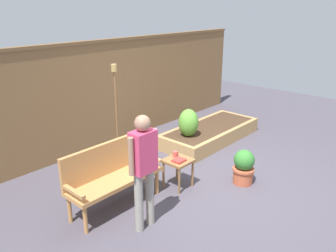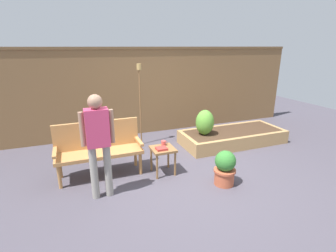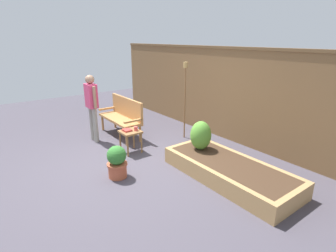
{
  "view_description": "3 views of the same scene",
  "coord_description": "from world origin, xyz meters",
  "px_view_note": "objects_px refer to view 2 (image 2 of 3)",
  "views": [
    {
      "loc": [
        -4.11,
        -2.82,
        2.79
      ],
      "look_at": [
        -0.08,
        0.8,
        0.85
      ],
      "focal_mm": 36.32,
      "sensor_mm": 36.0,
      "label": 1
    },
    {
      "loc": [
        -1.75,
        -3.5,
        2.17
      ],
      "look_at": [
        -0.13,
        0.72,
        0.73
      ],
      "focal_mm": 26.9,
      "sensor_mm": 36.0,
      "label": 2
    },
    {
      "loc": [
        4.29,
        -2.2,
        2.34
      ],
      "look_at": [
        0.53,
        0.63,
        0.77
      ],
      "focal_mm": 28.33,
      "sensor_mm": 36.0,
      "label": 3
    }
  ],
  "objects_px": {
    "side_table": "(163,152)",
    "shrub_near_bench": "(205,122)",
    "garden_bench": "(99,145)",
    "person_by_bench": "(98,138)",
    "potted_boxwood": "(225,168)",
    "book_on_table": "(162,149)",
    "tiki_torch": "(140,91)",
    "cup_on_table": "(164,143)"
  },
  "relations": [
    {
      "from": "garden_bench",
      "to": "book_on_table",
      "type": "distance_m",
      "value": 1.09
    },
    {
      "from": "garden_bench",
      "to": "side_table",
      "type": "relative_size",
      "value": 3.0
    },
    {
      "from": "potted_boxwood",
      "to": "tiki_torch",
      "type": "distance_m",
      "value": 2.53
    },
    {
      "from": "side_table",
      "to": "potted_boxwood",
      "type": "relative_size",
      "value": 0.82
    },
    {
      "from": "tiki_torch",
      "to": "person_by_bench",
      "type": "xyz_separation_m",
      "value": [
        -1.11,
        -1.85,
        -0.3
      ]
    },
    {
      "from": "garden_bench",
      "to": "side_table",
      "type": "distance_m",
      "value": 1.12
    },
    {
      "from": "book_on_table",
      "to": "tiki_torch",
      "type": "bearing_deg",
      "value": 87.23
    },
    {
      "from": "book_on_table",
      "to": "shrub_near_bench",
      "type": "xyz_separation_m",
      "value": [
        1.32,
        0.87,
        0.08
      ]
    },
    {
      "from": "garden_bench",
      "to": "cup_on_table",
      "type": "distance_m",
      "value": 1.13
    },
    {
      "from": "potted_boxwood",
      "to": "person_by_bench",
      "type": "distance_m",
      "value": 2.04
    },
    {
      "from": "shrub_near_bench",
      "to": "tiki_torch",
      "type": "distance_m",
      "value": 1.58
    },
    {
      "from": "book_on_table",
      "to": "tiki_torch",
      "type": "xyz_separation_m",
      "value": [
        0.05,
        1.54,
        0.74
      ]
    },
    {
      "from": "book_on_table",
      "to": "tiki_torch",
      "type": "relative_size",
      "value": 0.1
    },
    {
      "from": "side_table",
      "to": "potted_boxwood",
      "type": "xyz_separation_m",
      "value": [
        0.81,
        -0.72,
        -0.1
      ]
    },
    {
      "from": "garden_bench",
      "to": "potted_boxwood",
      "type": "bearing_deg",
      "value": -30.8
    },
    {
      "from": "shrub_near_bench",
      "to": "tiki_torch",
      "type": "relative_size",
      "value": 0.3
    },
    {
      "from": "tiki_torch",
      "to": "garden_bench",
      "type": "bearing_deg",
      "value": -133.64
    },
    {
      "from": "book_on_table",
      "to": "person_by_bench",
      "type": "bearing_deg",
      "value": -164.5
    },
    {
      "from": "potted_boxwood",
      "to": "cup_on_table",
      "type": "bearing_deg",
      "value": 132.18
    },
    {
      "from": "garden_bench",
      "to": "potted_boxwood",
      "type": "distance_m",
      "value": 2.17
    },
    {
      "from": "garden_bench",
      "to": "side_table",
      "type": "bearing_deg",
      "value": -20.07
    },
    {
      "from": "cup_on_table",
      "to": "person_by_bench",
      "type": "relative_size",
      "value": 0.07
    },
    {
      "from": "person_by_bench",
      "to": "book_on_table",
      "type": "bearing_deg",
      "value": 16.35
    },
    {
      "from": "tiki_torch",
      "to": "book_on_table",
      "type": "bearing_deg",
      "value": -91.92
    },
    {
      "from": "garden_bench",
      "to": "shrub_near_bench",
      "type": "relative_size",
      "value": 2.59
    },
    {
      "from": "side_table",
      "to": "person_by_bench",
      "type": "relative_size",
      "value": 0.31
    },
    {
      "from": "person_by_bench",
      "to": "garden_bench",
      "type": "bearing_deg",
      "value": 85.79
    },
    {
      "from": "garden_bench",
      "to": "potted_boxwood",
      "type": "xyz_separation_m",
      "value": [
        1.85,
        -1.1,
        -0.25
      ]
    },
    {
      "from": "side_table",
      "to": "shrub_near_bench",
      "type": "relative_size",
      "value": 0.86
    },
    {
      "from": "garden_bench",
      "to": "cup_on_table",
      "type": "relative_size",
      "value": 12.47
    },
    {
      "from": "side_table",
      "to": "book_on_table",
      "type": "bearing_deg",
      "value": -129.79
    },
    {
      "from": "garden_bench",
      "to": "person_by_bench",
      "type": "bearing_deg",
      "value": -94.21
    },
    {
      "from": "book_on_table",
      "to": "potted_boxwood",
      "type": "height_order",
      "value": "potted_boxwood"
    },
    {
      "from": "side_table",
      "to": "book_on_table",
      "type": "distance_m",
      "value": 0.12
    },
    {
      "from": "cup_on_table",
      "to": "book_on_table",
      "type": "xyz_separation_m",
      "value": [
        -0.1,
        -0.16,
        -0.03
      ]
    },
    {
      "from": "shrub_near_bench",
      "to": "garden_bench",
      "type": "bearing_deg",
      "value": -169.4
    },
    {
      "from": "book_on_table",
      "to": "shrub_near_bench",
      "type": "relative_size",
      "value": 0.33
    },
    {
      "from": "tiki_torch",
      "to": "person_by_bench",
      "type": "height_order",
      "value": "tiki_torch"
    },
    {
      "from": "book_on_table",
      "to": "person_by_bench",
      "type": "height_order",
      "value": "person_by_bench"
    },
    {
      "from": "cup_on_table",
      "to": "book_on_table",
      "type": "bearing_deg",
      "value": -121.52
    },
    {
      "from": "side_table",
      "to": "book_on_table",
      "type": "relative_size",
      "value": 2.59
    },
    {
      "from": "side_table",
      "to": "person_by_bench",
      "type": "bearing_deg",
      "value": -161.76
    }
  ]
}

